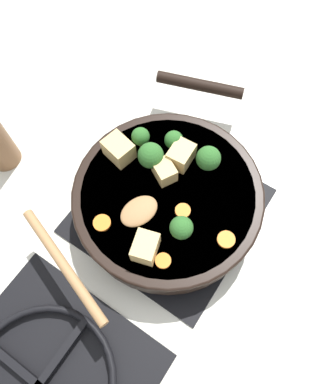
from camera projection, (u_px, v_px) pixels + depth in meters
The scene contains 17 objects.
ground_plane at pixel (168, 211), 0.72m from camera, with size 2.40×2.40×0.00m, color silver.
front_burner_grate at pixel (168, 208), 0.71m from camera, with size 0.31×0.31×0.03m.
skillet_pan at pixel (168, 197), 0.67m from camera, with size 0.34×0.45×0.06m.
wooden_spoon at pixel (98, 240), 0.60m from camera, with size 0.22×0.22×0.02m.
tofu_cube_center_large at pixel (165, 171), 0.64m from camera, with size 0.04×0.03×0.03m, color #DBB770.
tofu_cube_near_handle at pixel (145, 247), 0.58m from camera, with size 0.05×0.04×0.04m, color #DBB770.
tofu_cube_east_chunk at pixel (119, 150), 0.66m from camera, with size 0.05×0.04×0.04m, color #DBB770.
tofu_cube_west_chunk at pixel (181, 155), 0.65m from camera, with size 0.05×0.04×0.04m, color #DBB770.
broccoli_floret_near_spoon at pixel (181, 228), 0.59m from camera, with size 0.04×0.04×0.05m.
broccoli_floret_center_top at pixel (208, 158), 0.64m from camera, with size 0.04×0.04×0.05m.
broccoli_floret_east_rim at pixel (174, 140), 0.66m from camera, with size 0.03×0.03×0.04m.
broccoli_floret_west_rim at pixel (151, 156), 0.64m from camera, with size 0.05×0.05×0.05m.
broccoli_floret_north_edge at pixel (141, 137), 0.66m from camera, with size 0.03×0.03×0.04m.
carrot_slice_orange_thin at pixel (163, 261), 0.59m from camera, with size 0.03×0.03×0.01m, color orange.
carrot_slice_near_center at pixel (183, 211), 0.63m from camera, with size 0.03×0.03×0.01m, color orange.
carrot_slice_edge_slice at pixel (102, 223), 0.62m from camera, with size 0.03×0.03×0.01m, color orange.
carrot_slice_under_broccoli at pixel (226, 240), 0.61m from camera, with size 0.03×0.03×0.01m, color orange.
Camera 1 is at (-0.15, 0.22, 0.67)m, focal length 35.00 mm.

